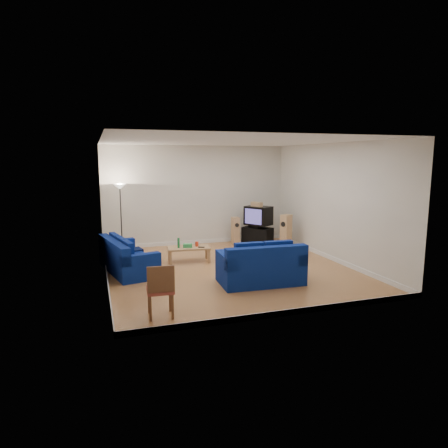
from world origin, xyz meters
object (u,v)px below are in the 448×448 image
object	(u,v)px
sofa_three_seat	(126,260)
coffee_table	(189,249)
sofa_loveseat	(261,268)
television	(258,216)
tv_stand	(257,236)

from	to	relation	value
sofa_three_seat	coffee_table	xyz separation A→B (m)	(1.71, 0.46, 0.05)
sofa_three_seat	sofa_loveseat	world-z (taller)	sofa_loveseat
sofa_three_seat	television	distance (m)	4.79
coffee_table	television	bearing A→B (deg)	28.53
sofa_three_seat	tv_stand	bearing A→B (deg)	101.52
sofa_loveseat	television	bearing A→B (deg)	70.77
tv_stand	television	bearing A→B (deg)	-16.13
sofa_three_seat	television	world-z (taller)	television
sofa_loveseat	television	world-z (taller)	television
sofa_loveseat	tv_stand	bearing A→B (deg)	71.00
television	sofa_three_seat	bearing A→B (deg)	-99.31
sofa_loveseat	tv_stand	xyz separation A→B (m)	(1.53, 3.84, -0.06)
coffee_table	tv_stand	bearing A→B (deg)	28.99
sofa_three_seat	tv_stand	world-z (taller)	sofa_three_seat
coffee_table	television	world-z (taller)	television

